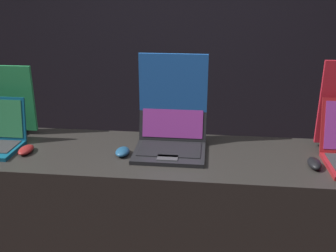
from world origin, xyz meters
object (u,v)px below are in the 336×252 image
object	(u,v)px
promo_stand_middle	(173,101)
mouse_back	(314,163)
promo_stand_front	(7,102)
mouse_middle	(122,152)
mouse_front	(26,150)
laptop_middle	(171,137)

from	to	relation	value
promo_stand_middle	mouse_back	bearing A→B (deg)	-19.51
promo_stand_front	mouse_back	bearing A→B (deg)	-9.19
promo_stand_middle	mouse_middle	bearing A→B (deg)	-138.16
mouse_front	mouse_middle	size ratio (longest dim) A/B	1.10
promo_stand_middle	mouse_front	bearing A→B (deg)	-161.93
mouse_front	promo_stand_middle	bearing A→B (deg)	18.07
laptop_middle	mouse_back	size ratio (longest dim) A/B	3.01
mouse_middle	mouse_back	world-z (taller)	mouse_back
mouse_middle	mouse_back	size ratio (longest dim) A/B	0.91
mouse_middle	mouse_back	xyz separation A→B (m)	(0.93, -0.04, 0.00)
promo_stand_front	mouse_middle	xyz separation A→B (m)	(0.71, -0.23, -0.17)
mouse_middle	mouse_back	distance (m)	0.93
promo_stand_middle	promo_stand_front	bearing A→B (deg)	178.87
mouse_back	laptop_middle	bearing A→B (deg)	169.24
laptop_middle	mouse_middle	xyz separation A→B (m)	(-0.24, -0.10, -0.05)
laptop_middle	promo_stand_middle	world-z (taller)	promo_stand_middle
laptop_middle	promo_stand_front	bearing A→B (deg)	171.98
mouse_front	promo_stand_front	xyz separation A→B (m)	(-0.21, 0.26, 0.17)
promo_stand_front	mouse_back	size ratio (longest dim) A/B	3.31
promo_stand_front	laptop_middle	bearing A→B (deg)	-8.02
promo_stand_front	promo_stand_middle	size ratio (longest dim) A/B	0.82
mouse_front	promo_stand_middle	world-z (taller)	promo_stand_middle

